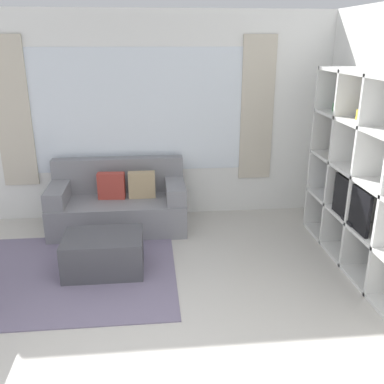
# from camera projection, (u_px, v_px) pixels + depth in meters

# --- Properties ---
(wall_back) EXTENTS (6.33, 0.11, 2.70)m
(wall_back) POSITION_uv_depth(u_px,v_px,m) (139.00, 118.00, 5.64)
(wall_back) COLOR white
(wall_back) RESTS_ON ground_plane
(area_rug) EXTENTS (2.71, 1.84, 0.01)m
(area_rug) POSITION_uv_depth(u_px,v_px,m) (46.00, 275.00, 4.47)
(area_rug) COLOR slate
(area_rug) RESTS_ON ground_plane
(shelving_unit) EXTENTS (0.43, 2.28, 2.04)m
(shelving_unit) POSITION_uv_depth(u_px,v_px,m) (373.00, 177.00, 4.34)
(shelving_unit) COLOR #232328
(shelving_unit) RESTS_ON ground_plane
(couch_main) EXTENTS (1.71, 0.82, 0.87)m
(couch_main) POSITION_uv_depth(u_px,v_px,m) (119.00, 204.00, 5.55)
(couch_main) COLOR gray
(couch_main) RESTS_ON ground_plane
(ottoman) EXTENTS (0.82, 0.58, 0.41)m
(ottoman) POSITION_uv_depth(u_px,v_px,m) (104.00, 254.00, 4.50)
(ottoman) COLOR #47474C
(ottoman) RESTS_ON ground_plane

